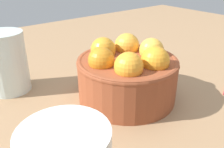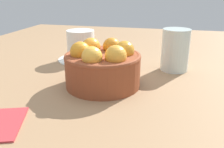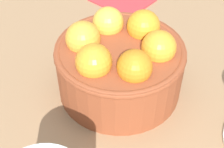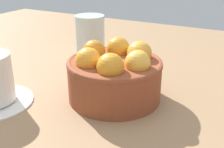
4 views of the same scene
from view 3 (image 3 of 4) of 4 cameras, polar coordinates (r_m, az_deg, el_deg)
ground_plane at (r=46.06cm, az=1.25°, el=-4.08°), size 158.88×119.52×3.74cm
terracotta_bowl at (r=41.57cm, az=1.36°, el=2.04°), size 16.48×16.48×9.98cm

